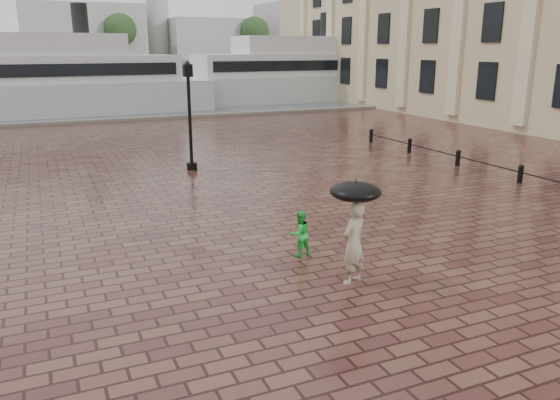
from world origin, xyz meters
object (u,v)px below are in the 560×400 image
at_px(ferry_near, 44,82).
at_px(child_pedestrian, 300,234).
at_px(adult_pedestrian, 354,243).
at_px(ferry_far, 298,75).

bearing_deg(ferry_near, child_pedestrian, -85.78).
xyz_separation_m(child_pedestrian, ferry_near, (-4.98, 35.23, 1.93)).
bearing_deg(ferry_near, adult_pedestrian, -85.63).
xyz_separation_m(adult_pedestrian, child_pedestrian, (-0.37, 1.93, -0.34)).
distance_m(adult_pedestrian, ferry_near, 37.58).
distance_m(ferry_near, ferry_far, 23.43).
height_order(ferry_near, ferry_far, ferry_far).
xyz_separation_m(child_pedestrian, ferry_far, (18.25, 38.22, 1.93)).
bearing_deg(adult_pedestrian, child_pedestrian, -101.15).
height_order(adult_pedestrian, ferry_far, ferry_far).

